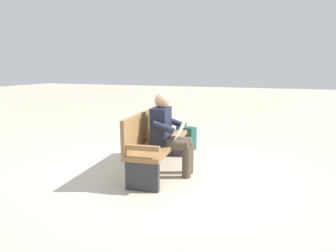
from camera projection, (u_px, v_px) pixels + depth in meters
name	position (u px, v px, depth m)	size (l,w,h in m)	color
ground_plane	(160.00, 170.00, 4.61)	(40.00, 40.00, 0.00)	#B7AD99
bench_near	(155.00, 140.00, 4.54)	(1.84, 0.68, 0.90)	olive
person_seated	(169.00, 131.00, 4.35)	(0.60, 0.60, 1.18)	#1E2338
backpack	(186.00, 138.00, 5.77)	(0.30, 0.39, 0.43)	#1E4C42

